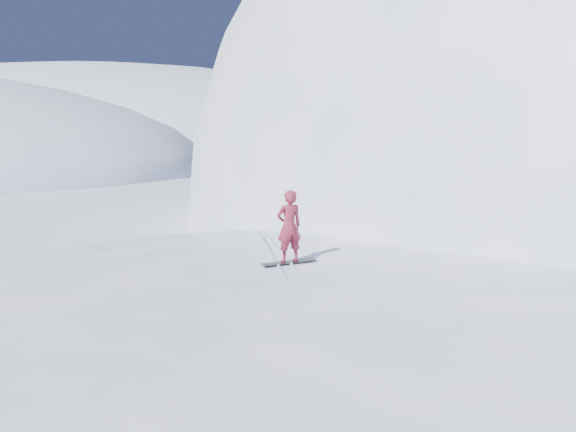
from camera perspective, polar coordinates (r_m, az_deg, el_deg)
name	(u,v)px	position (r m, az deg, el deg)	size (l,w,h in m)	color
ground	(387,417)	(12.67, 10.00, -19.50)	(400.00, 400.00, 0.00)	white
near_ridge	(402,358)	(15.51, 11.46, -13.92)	(36.00, 28.00, 4.80)	white
peak_shoulder	(491,231)	(33.79, 19.94, -1.48)	(28.00, 24.00, 18.00)	white
far_ridge_c	(96,151)	(126.71, -18.97, 6.25)	(140.00, 90.00, 36.00)	white
wind_bumps	(347,373)	(14.45, 6.02, -15.59)	(16.00, 14.40, 1.00)	white
snowboard	(289,262)	(15.07, 0.11, -4.71)	(1.53, 0.29, 0.03)	black
snowboarder	(289,226)	(14.86, 0.11, -1.05)	(0.70, 0.46, 1.93)	maroon
board_tracks	(274,249)	(16.54, -1.42, -3.40)	(1.31, 5.95, 0.04)	silver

